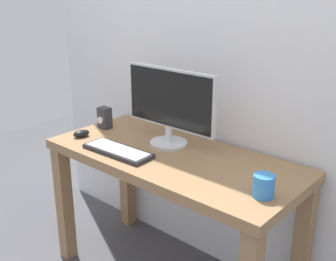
{
  "coord_description": "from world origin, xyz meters",
  "views": [
    {
      "loc": [
        1.27,
        -1.48,
        1.58
      ],
      "look_at": [
        -0.03,
        0.0,
        0.89
      ],
      "focal_mm": 44.77,
      "sensor_mm": 36.0,
      "label": 1
    }
  ],
  "objects": [
    {
      "name": "desk",
      "position": [
        0.0,
        0.0,
        0.63
      ],
      "size": [
        1.34,
        0.6,
        0.77
      ],
      "color": "#936D47",
      "rests_on": "ground_plane"
    },
    {
      "name": "coffee_mug",
      "position": [
        0.56,
        -0.09,
        0.81
      ],
      "size": [
        0.09,
        0.09,
        0.09
      ],
      "primitive_type": "cylinder",
      "color": "#337FD8",
      "rests_on": "desk"
    },
    {
      "name": "mouse",
      "position": [
        -0.55,
        -0.15,
        0.79
      ],
      "size": [
        0.07,
        0.1,
        0.04
      ],
      "primitive_type": "ellipsoid",
      "rotation": [
        0.0,
        0.0,
        -0.23
      ],
      "color": "black",
      "rests_on": "desk"
    },
    {
      "name": "wall_back",
      "position": [
        0.0,
        0.34,
        1.5
      ],
      "size": [
        2.54,
        0.04,
        3.0
      ],
      "primitive_type": "cube",
      "color": "silver",
      "rests_on": "ground_plane"
    },
    {
      "name": "audio_controller",
      "position": [
        -0.57,
        0.04,
        0.83
      ],
      "size": [
        0.07,
        0.07,
        0.13
      ],
      "color": "#333338",
      "rests_on": "desk"
    },
    {
      "name": "keyboard_primary",
      "position": [
        -0.22,
        -0.17,
        0.78
      ],
      "size": [
        0.39,
        0.15,
        0.02
      ],
      "color": "#232328",
      "rests_on": "desk"
    },
    {
      "name": "monitor",
      "position": [
        -0.1,
        0.1,
        0.99
      ],
      "size": [
        0.57,
        0.2,
        0.41
      ],
      "color": "silver",
      "rests_on": "desk"
    }
  ]
}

